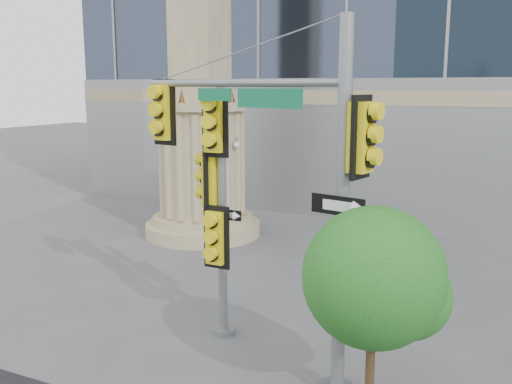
% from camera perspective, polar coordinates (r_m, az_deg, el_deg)
% --- Properties ---
extents(ground, '(120.00, 120.00, 0.00)m').
position_cam_1_polar(ground, '(12.17, -2.78, -17.32)').
color(ground, '#545456').
rests_on(ground, ground).
extents(monument, '(4.40, 4.40, 16.60)m').
position_cam_1_polar(monument, '(21.55, -5.56, 10.07)').
color(monument, tan).
rests_on(monument, ground).
extents(main_signal_pole, '(5.28, 1.55, 6.90)m').
position_cam_1_polar(main_signal_pole, '(10.78, 2.91, 3.00)').
color(main_signal_pole, slate).
rests_on(main_signal_pole, ground).
extents(secondary_signal_pole, '(0.97, 0.74, 5.68)m').
position_cam_1_polar(secondary_signal_pole, '(12.64, -3.96, -0.20)').
color(secondary_signal_pole, slate).
rests_on(secondary_signal_pole, ground).
extents(street_tree, '(2.43, 2.37, 3.78)m').
position_cam_1_polar(street_tree, '(9.70, 11.95, -8.94)').
color(street_tree, tan).
rests_on(street_tree, ground).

